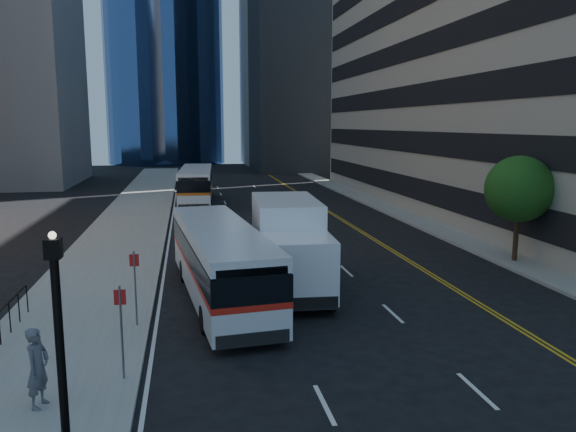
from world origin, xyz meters
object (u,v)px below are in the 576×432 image
object	(u,v)px
box_truck	(289,243)
pedestrian	(38,368)
bus_rear	(196,184)
lamp_post	(60,345)
street_tree	(519,189)
bus_front	(220,260)

from	to	relation	value
box_truck	pedestrian	xyz separation A→B (m)	(-7.56, -8.90, -0.79)
bus_rear	box_truck	size ratio (longest dim) A/B	1.54
pedestrian	lamp_post	bearing A→B (deg)	-139.71
lamp_post	box_truck	bearing A→B (deg)	61.44
lamp_post	pedestrian	size ratio (longest dim) A/B	2.37
lamp_post	box_truck	distance (m)	13.38
street_tree	bus_rear	bearing A→B (deg)	121.88
street_tree	box_truck	bearing A→B (deg)	-168.94
lamp_post	box_truck	world-z (taller)	lamp_post
lamp_post	pedestrian	bearing A→B (deg)	112.61
lamp_post	bus_rear	xyz separation A→B (m)	(3.08, 37.98, -1.08)
bus_front	street_tree	bearing A→B (deg)	6.46
lamp_post	pedestrian	distance (m)	3.46
box_truck	lamp_post	bearing A→B (deg)	-115.40
street_tree	bus_rear	size ratio (longest dim) A/B	0.43
street_tree	lamp_post	bearing A→B (deg)	-142.13
street_tree	bus_rear	world-z (taller)	street_tree
lamp_post	box_truck	xyz separation A→B (m)	(6.39, 11.73, -0.83)
lamp_post	pedestrian	xyz separation A→B (m)	(-1.18, 2.83, -1.61)
pedestrian	bus_front	bearing A→B (deg)	-13.13
bus_front	bus_rear	world-z (taller)	bus_rear
bus_rear	pedestrian	distance (m)	35.42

